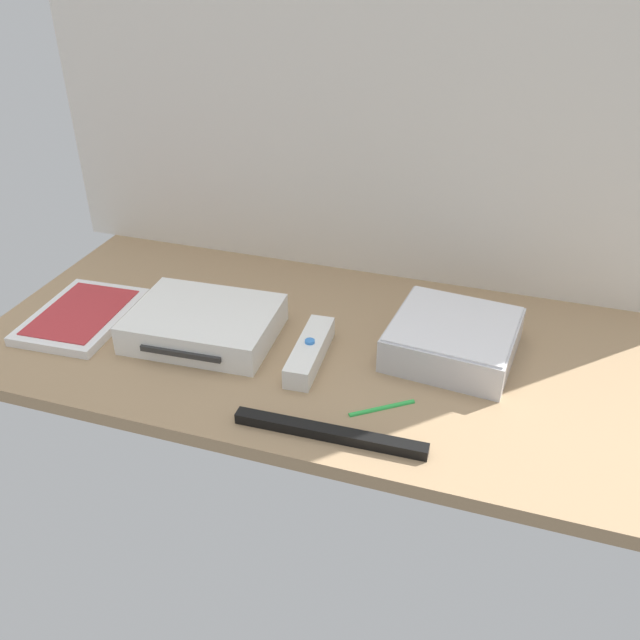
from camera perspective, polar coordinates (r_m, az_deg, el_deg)
The scene contains 8 objects.
ground_plane at distance 99.59cm, azimuth 0.00°, elevation -2.45°, with size 100.00×48.00×2.00cm, color #9E7F5B.
back_wall at distance 108.53cm, azimuth 4.26°, elevation 19.44°, with size 110.00×1.20×64.00cm, color silver.
game_console at distance 100.92cm, azimuth -9.81°, elevation -0.30°, with size 21.77×17.30×4.40cm.
mini_computer at distance 97.11cm, azimuth 11.23°, elevation -1.55°, with size 18.57×18.57×5.30cm.
game_case at distance 110.50cm, azimuth -19.55°, elevation 0.35°, with size 14.56×19.67×1.56cm.
remote_wand at distance 94.55cm, azimuth -0.80°, elevation -2.69°, with size 4.43×14.98×3.40cm.
sensor_bar at distance 82.19cm, azimuth 0.81°, elevation -9.57°, with size 24.00×1.80×1.40cm, color black.
stylus_pen at distance 86.96cm, azimuth 5.28°, elevation -7.32°, with size 0.70×0.70×9.00cm, color green.
Camera 1 is at (25.47, -78.38, 54.92)cm, focal length 37.71 mm.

